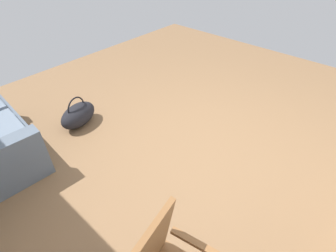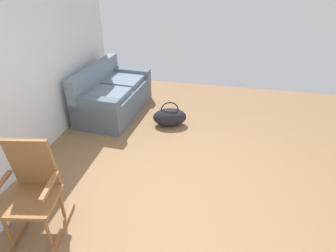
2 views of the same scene
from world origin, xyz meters
name	(u,v)px [view 1 (image 1 of 2)]	position (x,y,z in m)	size (l,w,h in m)	color
ground_plane	(206,150)	(0.00, 0.00, 0.00)	(7.18, 7.18, 0.00)	olive
duffel_bag	(78,115)	(1.65, 0.75, 0.15)	(0.45, 0.62, 0.43)	black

